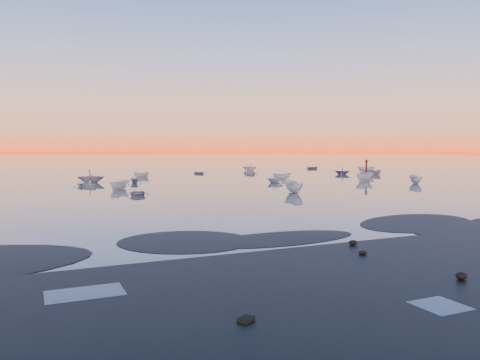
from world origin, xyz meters
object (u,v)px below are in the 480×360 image
boat_near_right (368,177)px  channel_marker (366,170)px  boat_near_left (88,187)px  boat_near_center (365,181)px

boat_near_right → channel_marker: (-0.31, 0.14, 1.40)m
boat_near_left → channel_marker: size_ratio=1.15×
boat_near_center → boat_near_right: size_ratio=1.21×
boat_near_left → channel_marker: 49.64m
boat_near_center → boat_near_right: (6.78, 7.38, 0.00)m
boat_near_center → boat_near_right: bearing=-59.5°
channel_marker → boat_near_right: bearing=-24.0°
boat_near_right → channel_marker: 1.44m
boat_near_center → boat_near_right: 10.02m
boat_near_center → channel_marker: 10.02m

